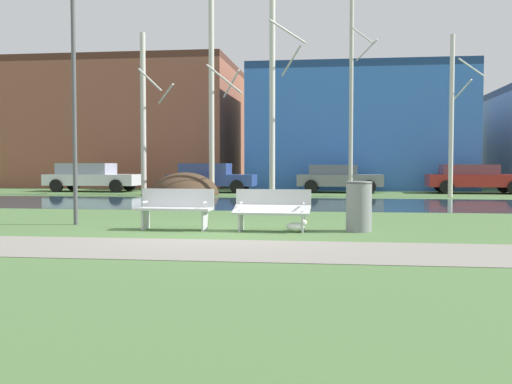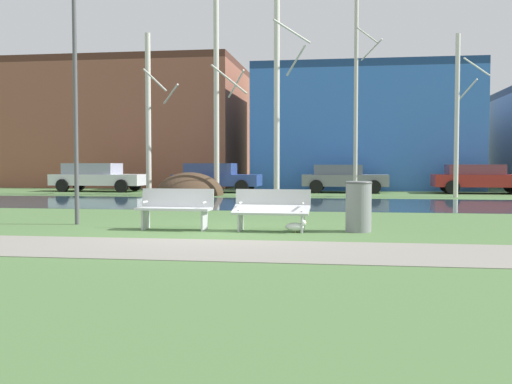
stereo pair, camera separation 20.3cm
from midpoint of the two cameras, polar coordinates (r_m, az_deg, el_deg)
name	(u,v)px [view 1 (the left image)]	position (r m, az deg, el deg)	size (l,w,h in m)	color
ground_plane	(270,202)	(21.90, 1.09, -0.95)	(120.00, 120.00, 0.00)	#4C703D
paved_path_strip	(192,249)	(9.94, -6.73, -5.43)	(60.00, 2.40, 0.01)	gray
river_band	(267,203)	(21.03, 0.83, -1.10)	(80.00, 6.67, 0.01)	#284256
soil_mound	(185,195)	(26.91, -7.04, -0.28)	(3.03, 3.60, 2.03)	#423021
bench_left	(175,208)	(12.83, -8.18, -1.50)	(1.62, 0.62, 0.87)	silver
bench_right	(272,209)	(12.44, 1.08, -1.60)	(1.62, 0.61, 0.87)	silver
trash_bin	(359,206)	(12.53, 9.36, -1.29)	(0.56, 0.56, 1.05)	gray
seagull	(297,226)	(12.21, 3.44, -3.29)	(0.47, 0.17, 0.27)	white
streetlamp	(73,52)	(14.58, -17.47, 12.63)	(0.32, 0.32, 6.02)	#4C4C51
birch_far_left	(144,113)	(27.34, -10.87, 7.46)	(1.61, 2.39, 7.23)	beige
birch_left	(212,97)	(27.54, -4.41, 9.09)	(1.59, 2.76, 8.84)	beige
birch_center_left	(273,93)	(25.76, 1.42, 9.42)	(1.57, 2.66, 8.60)	beige
birch_center	(352,95)	(26.03, 8.92, 9.16)	(1.18, 2.00, 8.49)	#BCB7A8
birch_center_right	(452,114)	(26.29, 18.07, 7.10)	(1.38, 2.07, 6.77)	beige
parked_van_nearest_white	(91,177)	(31.10, -15.66, 1.44)	(4.70, 2.12, 1.42)	silver
parked_sedan_second_blue	(210,177)	(29.29, -4.61, 1.45)	(4.24, 2.06, 1.42)	#2D4793
parked_hatch_third_grey	(338,178)	(29.21, 7.68, 1.38)	(4.12, 2.14, 1.35)	slate
parked_wagon_fourth_red	(474,178)	(29.96, 19.97, 1.29)	(4.55, 2.15, 1.36)	maroon
building_brick_low	(126,126)	(39.27, -12.52, 6.23)	(14.03, 9.16, 7.67)	brown
building_blue_store	(357,130)	(35.50, 9.49, 5.88)	(12.01, 9.04, 6.75)	#3870C6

